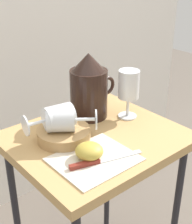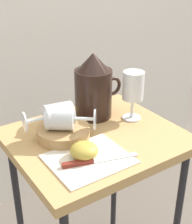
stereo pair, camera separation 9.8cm
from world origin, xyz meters
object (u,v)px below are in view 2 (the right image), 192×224
basket_tray (63,132)px  wine_glass_tipped_far (57,115)px  wine_glass_tipped_near (62,118)px  apple_half_left (84,150)px  wine_glass_upright (133,88)px  pitcher (94,91)px  table (96,155)px  knife (89,161)px

basket_tray → wine_glass_tipped_far: 0.06m
wine_glass_tipped_near → apple_half_left: bearing=-90.6°
basket_tray → wine_glass_upright: (0.25, -0.02, 0.09)m
basket_tray → wine_glass_tipped_far: bearing=127.7°
wine_glass_upright → wine_glass_tipped_near: (-0.26, 0.01, -0.04)m
pitcher → apple_half_left: 0.27m
table → knife: bearing=-130.4°
wine_glass_upright → knife: wine_glass_upright is taller
wine_glass_tipped_near → wine_glass_tipped_far: size_ratio=1.00×
wine_glass_tipped_far → table: bearing=-29.9°
wine_glass_tipped_far → knife: wine_glass_tipped_far is taller
basket_tray → wine_glass_tipped_near: (-0.01, -0.01, 0.05)m
pitcher → apple_half_left: pitcher is taller
wine_glass_tipped_near → table: bearing=-21.2°
pitcher → wine_glass_upright: size_ratio=1.34×
knife → pitcher: bearing=54.3°
basket_tray → wine_glass_tipped_near: wine_glass_tipped_near is taller
table → wine_glass_upright: (0.16, 0.03, 0.18)m
wine_glass_upright → apple_half_left: size_ratio=2.16×
pitcher → knife: bearing=-125.7°
apple_half_left → table: bearing=41.7°
wine_glass_upright → basket_tray: bearing=176.4°
table → knife: knife is taller
table → knife: size_ratio=3.19×
knife → wine_glass_tipped_far: bearing=90.0°
wine_glass_tipped_near → wine_glass_tipped_far: 0.02m
basket_tray → apple_half_left: (-0.01, -0.13, 0.01)m
wine_glass_tipped_far → apple_half_left: size_ratio=2.02×
wine_glass_upright → knife: (-0.26, -0.15, -0.10)m
pitcher → wine_glass_tipped_far: size_ratio=1.43×
pitcher → knife: pitcher is taller
basket_tray → wine_glass_upright: size_ratio=0.97×
basket_tray → pitcher: 0.19m
basket_tray → wine_glass_tipped_far: (-0.01, 0.01, 0.05)m
wine_glass_tipped_far → pitcher: bearing=19.8°
wine_glass_tipped_near → knife: bearing=-91.7°
wine_glass_tipped_far → apple_half_left: (0.00, -0.14, -0.05)m
wine_glass_tipped_near → knife: size_ratio=0.75×
wine_glass_upright → wine_glass_tipped_near: size_ratio=1.07×
wine_glass_tipped_far → basket_tray: bearing=-52.3°
apple_half_left → wine_glass_tipped_near: bearing=89.4°
wine_glass_tipped_near → wine_glass_tipped_far: wine_glass_tipped_far is taller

